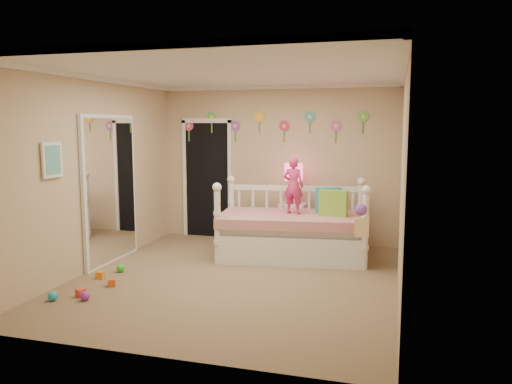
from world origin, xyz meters
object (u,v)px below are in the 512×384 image
(daybed, at_px, (292,218))
(table_lamp, at_px, (294,177))
(child, at_px, (293,186))
(nightstand, at_px, (293,224))

(daybed, bearing_deg, table_lamp, 93.17)
(daybed, height_order, table_lamp, table_lamp)
(child, xyz_separation_m, table_lamp, (-0.14, 0.70, 0.06))
(nightstand, distance_m, table_lamp, 0.78)
(table_lamp, bearing_deg, daybed, -79.44)
(daybed, bearing_deg, nightstand, 93.17)
(table_lamp, bearing_deg, nightstand, 0.00)
(nightstand, height_order, table_lamp, table_lamp)
(daybed, xyz_separation_m, child, (0.00, 0.02, 0.48))
(daybed, relative_size, child, 2.58)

